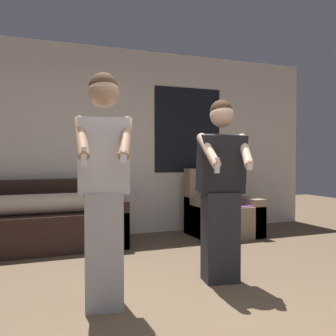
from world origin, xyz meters
name	(u,v)px	position (x,y,z in m)	size (l,w,h in m)	color
ground_plane	(217,327)	(0.00, 0.00, 0.00)	(14.00, 14.00, 0.00)	brown
wall_back	(106,142)	(0.02, 3.27, 1.35)	(6.79, 0.07, 2.70)	silver
couch	(36,224)	(-0.98, 2.79, 0.31)	(2.13, 0.87, 0.84)	black
armchair	(222,213)	(1.59, 2.67, 0.33)	(0.90, 0.81, 0.96)	#937A60
person_left	(104,186)	(-0.62, 0.60, 0.92)	(0.46, 0.52, 1.77)	#B2B2B7
person_right	(221,190)	(0.50, 0.83, 0.84)	(0.47, 0.53, 1.65)	#28282D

